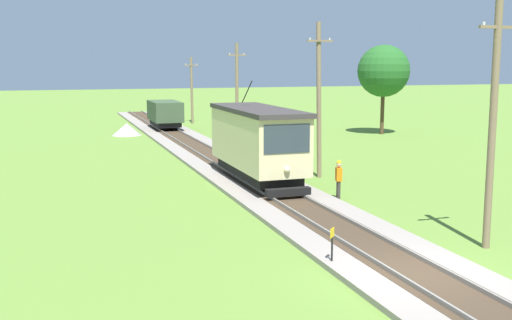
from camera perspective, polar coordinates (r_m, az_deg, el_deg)
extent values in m
plane|color=olive|center=(17.95, 14.80, -10.70)|extent=(260.00, 260.00, 0.00)
cube|color=gray|center=(17.92, 14.81, -10.43)|extent=(4.20, 120.00, 0.18)
cube|color=#423323|center=(17.89, 14.83, -10.14)|extent=(2.04, 120.00, 0.01)
cube|color=gray|center=(17.50, 12.83, -10.28)|extent=(0.07, 120.00, 0.14)
cube|color=gray|center=(18.26, 16.75, -9.62)|extent=(0.07, 120.00, 0.14)
cube|color=beige|center=(29.92, 0.10, 1.98)|extent=(2.50, 8.00, 2.60)
cube|color=#383333|center=(29.78, 0.10, 4.68)|extent=(2.60, 8.32, 0.22)
cube|color=black|center=(30.15, 0.10, -1.00)|extent=(2.10, 7.04, 0.44)
cube|color=#2D3842|center=(26.11, 2.90, 1.98)|extent=(2.10, 0.03, 1.25)
cube|color=#2D3842|center=(30.30, 2.37, 2.76)|extent=(0.02, 6.72, 1.04)
sphere|color=#F4EAB2|center=(26.27, 2.92, -0.89)|extent=(0.28, 0.28, 0.28)
cylinder|color=black|center=(31.25, -0.84, 6.37)|extent=(0.05, 1.67, 1.19)
cube|color=black|center=(26.32, 3.01, -2.98)|extent=(2.00, 0.36, 0.32)
cylinder|color=black|center=(28.07, 1.55, -1.75)|extent=(1.54, 0.80, 0.80)
cylinder|color=black|center=(32.25, -1.16, -0.34)|extent=(1.54, 0.80, 0.80)
cube|color=#384C33|center=(54.76, -8.48, 4.54)|extent=(2.40, 5.20, 1.70)
cube|color=black|center=(54.85, -8.45, 3.42)|extent=(2.02, 4.78, 0.38)
cylinder|color=black|center=(53.33, -8.16, 3.27)|extent=(1.54, 0.76, 0.76)
cylinder|color=black|center=(56.38, -8.73, 3.56)|extent=(1.54, 0.76, 0.76)
cylinder|color=#7A664C|center=(20.81, 21.15, 3.03)|extent=(0.24, 0.29, 8.03)
cube|color=#7A664C|center=(20.75, 21.64, 11.43)|extent=(1.40, 0.10, 0.10)
cylinder|color=silver|center=(20.41, 20.45, 11.83)|extent=(0.08, 0.08, 0.10)
cylinder|color=#7A664C|center=(32.21, 5.87, 5.53)|extent=(0.24, 0.64, 8.06)
cube|color=#7A664C|center=(32.17, 5.96, 10.98)|extent=(1.40, 0.10, 0.10)
cylinder|color=silver|center=(31.96, 5.05, 11.19)|extent=(0.08, 0.08, 0.10)
cylinder|color=silver|center=(32.41, 6.87, 11.13)|extent=(0.08, 0.08, 0.10)
cylinder|color=#7A664C|center=(46.21, -1.79, 6.23)|extent=(0.24, 0.26, 7.43)
cube|color=#7A664C|center=(46.15, -1.80, 9.73)|extent=(1.40, 0.10, 0.10)
cylinder|color=silver|center=(46.00, -2.47, 9.86)|extent=(0.08, 0.08, 0.10)
cylinder|color=silver|center=(46.32, -1.14, 9.86)|extent=(0.08, 0.08, 0.10)
cylinder|color=#7A664C|center=(61.36, -6.00, 6.45)|extent=(0.24, 0.47, 6.53)
cube|color=#7A664C|center=(61.30, -6.04, 8.77)|extent=(1.40, 0.10, 0.10)
cylinder|color=silver|center=(61.19, -6.55, 8.85)|extent=(0.08, 0.08, 0.10)
cylinder|color=silver|center=(61.42, -5.53, 8.87)|extent=(0.08, 0.08, 0.10)
cylinder|color=black|center=(18.39, 7.08, -8.50)|extent=(0.06, 0.06, 0.90)
cube|color=gold|center=(18.22, 7.12, -6.74)|extent=(0.21, 0.21, 0.28)
cone|color=#9E998E|center=(52.13, -11.94, 2.82)|extent=(2.44, 2.44, 1.02)
cylinder|color=#38332D|center=(27.25, 7.64, -2.78)|extent=(0.15, 0.15, 0.86)
cylinder|color=#38332D|center=(27.10, 7.71, -2.85)|extent=(0.15, 0.15, 0.86)
cube|color=orange|center=(27.03, 7.70, -1.32)|extent=(0.33, 0.43, 0.58)
sphere|color=tan|center=(26.96, 7.72, -0.42)|extent=(0.22, 0.22, 0.22)
sphere|color=yellow|center=(26.95, 7.73, -0.21)|extent=(0.21, 0.21, 0.21)
cylinder|color=#4C3823|center=(52.82, 11.67, 4.36)|extent=(0.32, 0.32, 3.68)
sphere|color=#235B23|center=(52.66, 11.79, 8.12)|extent=(4.34, 4.34, 4.34)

